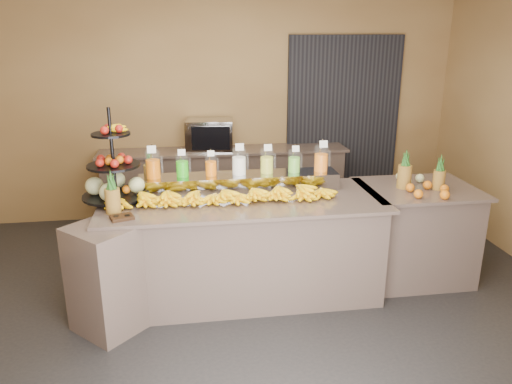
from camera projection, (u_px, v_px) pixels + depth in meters
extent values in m
plane|color=black|center=(248.00, 309.00, 4.42)|extent=(6.00, 6.00, 0.00)
cube|color=brown|center=(221.00, 109.00, 6.35)|extent=(6.00, 0.02, 2.80)
cube|color=black|center=(343.00, 122.00, 6.58)|extent=(1.50, 0.06, 2.20)
cube|color=gray|center=(243.00, 249.00, 4.56)|extent=(2.40, 0.90, 0.90)
cube|color=gray|center=(243.00, 201.00, 4.42)|extent=(2.50, 1.00, 0.03)
cube|color=gray|center=(108.00, 278.00, 4.03)|extent=(0.71, 0.71, 0.90)
cube|color=gray|center=(414.00, 234.00, 4.89)|extent=(1.00, 0.80, 0.90)
cube|color=gray|center=(419.00, 189.00, 4.75)|extent=(1.08, 0.88, 0.03)
cube|color=gray|center=(225.00, 186.00, 6.40)|extent=(3.00, 0.50, 0.90)
cube|color=gray|center=(224.00, 150.00, 6.25)|extent=(3.10, 0.55, 0.03)
cube|color=gray|center=(239.00, 182.00, 4.65)|extent=(1.85, 0.30, 0.15)
cylinder|color=silver|center=(153.00, 165.00, 4.48)|extent=(0.13, 0.13, 0.24)
cylinder|color=#D05B00|center=(153.00, 169.00, 4.50)|extent=(0.12, 0.12, 0.17)
cylinder|color=gray|center=(151.00, 159.00, 4.47)|extent=(0.01, 0.01, 0.29)
cube|color=white|center=(151.00, 149.00, 4.38)|extent=(0.08, 0.02, 0.07)
cylinder|color=silver|center=(182.00, 165.00, 4.52)|extent=(0.12, 0.12, 0.21)
cylinder|color=#1FB40D|center=(182.00, 169.00, 4.54)|extent=(0.11, 0.11, 0.14)
cylinder|color=gray|center=(180.00, 160.00, 4.52)|extent=(0.01, 0.01, 0.25)
cube|color=white|center=(182.00, 152.00, 4.43)|extent=(0.07, 0.02, 0.06)
cylinder|color=silver|center=(211.00, 165.00, 4.56)|extent=(0.11, 0.11, 0.19)
cylinder|color=#EC6600|center=(211.00, 169.00, 4.57)|extent=(0.10, 0.10, 0.13)
cylinder|color=gray|center=(209.00, 160.00, 4.56)|extent=(0.01, 0.01, 0.23)
cube|color=white|center=(211.00, 153.00, 4.48)|extent=(0.06, 0.02, 0.05)
cylinder|color=silver|center=(239.00, 162.00, 4.59)|extent=(0.13, 0.13, 0.24)
cylinder|color=white|center=(239.00, 166.00, 4.60)|extent=(0.12, 0.12, 0.16)
cylinder|color=gray|center=(237.00, 156.00, 4.58)|extent=(0.01, 0.01, 0.28)
cube|color=white|center=(240.00, 147.00, 4.49)|extent=(0.08, 0.02, 0.07)
cylinder|color=silver|center=(267.00, 161.00, 4.63)|extent=(0.12, 0.12, 0.23)
cylinder|color=gold|center=(267.00, 165.00, 4.64)|extent=(0.12, 0.12, 0.16)
cylinder|color=gray|center=(265.00, 156.00, 4.62)|extent=(0.01, 0.01, 0.27)
cube|color=white|center=(268.00, 148.00, 4.53)|extent=(0.07, 0.02, 0.06)
cylinder|color=silver|center=(294.00, 161.00, 4.67)|extent=(0.11, 0.11, 0.21)
cylinder|color=#65B939|center=(294.00, 165.00, 4.68)|extent=(0.11, 0.11, 0.14)
cylinder|color=gray|center=(293.00, 156.00, 4.66)|extent=(0.01, 0.01, 0.25)
cube|color=white|center=(296.00, 149.00, 4.58)|extent=(0.07, 0.02, 0.06)
cylinder|color=silver|center=(321.00, 159.00, 4.70)|extent=(0.13, 0.13, 0.24)
cylinder|color=orange|center=(321.00, 163.00, 4.71)|extent=(0.12, 0.12, 0.16)
cylinder|color=gray|center=(319.00, 153.00, 4.69)|extent=(0.01, 0.01, 0.29)
cube|color=white|center=(324.00, 144.00, 4.60)|extent=(0.08, 0.02, 0.07)
ellipsoid|color=yellow|center=(122.00, 201.00, 4.22)|extent=(0.24, 0.18, 0.10)
ellipsoid|color=yellow|center=(145.00, 200.00, 4.25)|extent=(0.24, 0.18, 0.10)
ellipsoid|color=yellow|center=(168.00, 199.00, 4.27)|extent=(0.24, 0.18, 0.10)
ellipsoid|color=yellow|center=(191.00, 198.00, 4.30)|extent=(0.24, 0.18, 0.10)
ellipsoid|color=yellow|center=(213.00, 197.00, 4.33)|extent=(0.24, 0.18, 0.10)
ellipsoid|color=yellow|center=(236.00, 195.00, 4.36)|extent=(0.24, 0.18, 0.10)
ellipsoid|color=yellow|center=(258.00, 194.00, 4.38)|extent=(0.24, 0.18, 0.10)
ellipsoid|color=yellow|center=(279.00, 193.00, 4.41)|extent=(0.24, 0.18, 0.10)
ellipsoid|color=yellow|center=(301.00, 192.00, 4.44)|extent=(0.24, 0.18, 0.10)
ellipsoid|color=yellow|center=(322.00, 191.00, 4.46)|extent=(0.24, 0.18, 0.10)
ellipsoid|color=yellow|center=(142.00, 192.00, 4.22)|extent=(0.20, 0.16, 0.09)
ellipsoid|color=yellow|center=(170.00, 191.00, 4.25)|extent=(0.20, 0.16, 0.09)
ellipsoid|color=yellow|center=(197.00, 190.00, 4.29)|extent=(0.20, 0.16, 0.09)
ellipsoid|color=yellow|center=(225.00, 188.00, 4.32)|extent=(0.20, 0.16, 0.09)
ellipsoid|color=yellow|center=(251.00, 187.00, 4.35)|extent=(0.20, 0.16, 0.09)
ellipsoid|color=yellow|center=(277.00, 186.00, 4.39)|extent=(0.20, 0.16, 0.09)
ellipsoid|color=yellow|center=(303.00, 185.00, 4.42)|extent=(0.20, 0.16, 0.09)
cylinder|color=black|center=(113.00, 155.00, 4.26)|extent=(0.03, 0.03, 0.82)
cylinder|color=black|center=(116.00, 195.00, 4.38)|extent=(0.61, 0.61, 0.02)
cylinder|color=black|center=(114.00, 165.00, 4.29)|extent=(0.47, 0.47, 0.02)
cylinder|color=black|center=(111.00, 134.00, 4.21)|extent=(0.34, 0.34, 0.02)
sphere|color=beige|center=(137.00, 185.00, 4.37)|extent=(0.15, 0.15, 0.15)
sphere|color=maroon|center=(128.00, 160.00, 4.30)|extent=(0.07, 0.07, 0.07)
sphere|color=orange|center=(105.00, 190.00, 4.35)|extent=(0.08, 0.08, 0.08)
cube|color=black|center=(122.00, 217.00, 3.95)|extent=(0.21, 0.18, 0.03)
cylinder|color=brown|center=(113.00, 201.00, 4.05)|extent=(0.12, 0.12, 0.21)
cone|color=#1B4717|center=(111.00, 179.00, 3.99)|extent=(0.06, 0.06, 0.16)
cylinder|color=brown|center=(151.00, 177.00, 4.69)|extent=(0.12, 0.12, 0.23)
cone|color=#1B4717|center=(149.00, 157.00, 4.63)|extent=(0.06, 0.06, 0.16)
cylinder|color=brown|center=(404.00, 177.00, 4.70)|extent=(0.12, 0.12, 0.22)
cylinder|color=brown|center=(439.00, 180.00, 4.66)|extent=(0.11, 0.11, 0.18)
ellipsoid|color=orange|center=(429.00, 190.00, 4.53)|extent=(0.33, 0.22, 0.08)
cube|color=gray|center=(210.00, 135.00, 6.16)|extent=(0.61, 0.46, 0.38)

